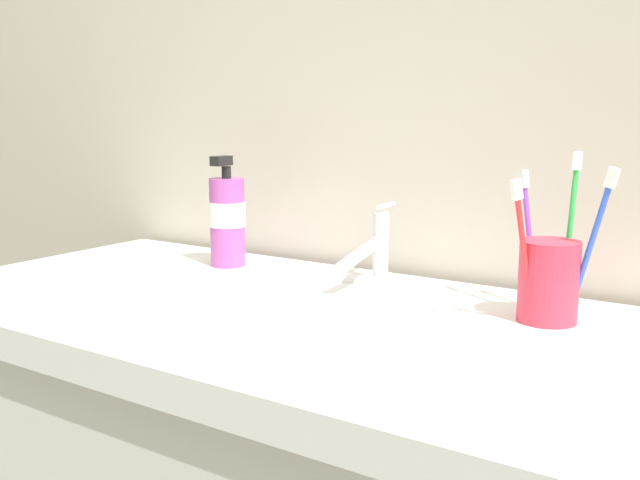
% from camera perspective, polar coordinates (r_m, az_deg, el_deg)
% --- Properties ---
extents(tiled_wall_back, '(2.34, 0.04, 2.40)m').
position_cam_1_polar(tiled_wall_back, '(1.19, 6.45, 12.24)').
color(tiled_wall_back, beige).
rests_on(tiled_wall_back, ground).
extents(sink_basin, '(0.38, 0.38, 0.12)m').
position_cam_1_polar(sink_basin, '(0.97, -0.99, -8.04)').
color(sink_basin, white).
rests_on(sink_basin, vanity_counter).
extents(faucet, '(0.02, 0.17, 0.12)m').
position_cam_1_polar(faucet, '(1.09, 4.26, -0.65)').
color(faucet, silver).
rests_on(faucet, sink_basin).
extents(toothbrush_cup, '(0.07, 0.07, 0.10)m').
position_cam_1_polar(toothbrush_cup, '(0.94, 17.71, -3.15)').
color(toothbrush_cup, '#D8334C').
rests_on(toothbrush_cup, vanity_counter).
extents(toothbrush_purple, '(0.05, 0.04, 0.18)m').
position_cam_1_polar(toothbrush_purple, '(0.97, 16.27, 0.70)').
color(toothbrush_purple, purple).
rests_on(toothbrush_purple, toothbrush_cup).
extents(toothbrush_green, '(0.01, 0.04, 0.21)m').
position_cam_1_polar(toothbrush_green, '(0.95, 19.31, 1.28)').
color(toothbrush_green, green).
rests_on(toothbrush_green, toothbrush_cup).
extents(toothbrush_red, '(0.03, 0.05, 0.18)m').
position_cam_1_polar(toothbrush_red, '(0.90, 15.82, -0.11)').
color(toothbrush_red, red).
rests_on(toothbrush_red, toothbrush_cup).
extents(toothbrush_blue, '(0.05, 0.02, 0.19)m').
position_cam_1_polar(toothbrush_blue, '(0.92, 20.93, 0.31)').
color(toothbrush_blue, blue).
rests_on(toothbrush_blue, toothbrush_cup).
extents(soap_dispenser, '(0.06, 0.06, 0.19)m').
position_cam_1_polar(soap_dispenser, '(1.22, -7.38, 1.66)').
color(soap_dispenser, '#B24CA5').
rests_on(soap_dispenser, vanity_counter).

